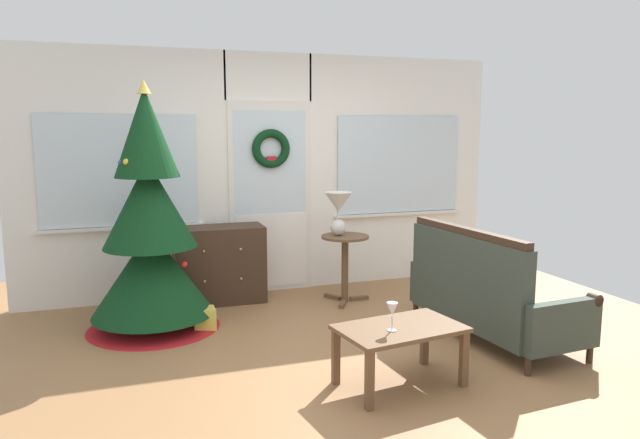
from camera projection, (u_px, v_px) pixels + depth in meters
ground_plane at (337, 357)px, 4.58m from camera, size 6.76×6.76×0.00m
back_wall_with_door at (269, 173)px, 6.33m from camera, size 5.20×0.19×2.55m
christmas_tree at (150, 238)px, 5.13m from camera, size 1.16×1.16×2.17m
dresser_cabinet at (219, 264)px, 6.00m from camera, size 0.91×0.46×0.78m
settee_sofa at (484, 295)px, 4.94m from camera, size 0.82×1.65×0.96m
side_table at (345, 255)px, 5.98m from camera, size 0.50×0.48×0.69m
table_lamp at (338, 207)px, 5.93m from camera, size 0.28×0.28×0.44m
coffee_table at (400, 335)px, 4.03m from camera, size 0.91×0.63×0.42m
wine_glass at (392, 310)px, 3.91m from camera, size 0.08×0.08×0.20m
gift_box at (204, 319)px, 5.21m from camera, size 0.19×0.17×0.19m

